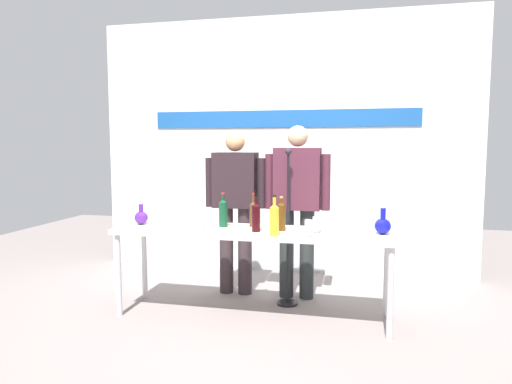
% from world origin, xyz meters
% --- Properties ---
extents(ground_plane, '(10.00, 10.00, 0.00)m').
position_xyz_m(ground_plane, '(0.00, 0.00, 0.00)').
color(ground_plane, gray).
extents(back_wall, '(4.46, 0.11, 3.00)m').
position_xyz_m(back_wall, '(0.00, 1.56, 1.50)').
color(back_wall, silver).
rests_on(back_wall, ground).
extents(display_table, '(2.43, 0.60, 0.78)m').
position_xyz_m(display_table, '(0.00, 0.00, 0.71)').
color(display_table, silver).
rests_on(display_table, ground).
extents(decanter_blue_left, '(0.12, 0.12, 0.19)m').
position_xyz_m(decanter_blue_left, '(-1.07, 0.04, 0.84)').
color(decanter_blue_left, '#532290').
rests_on(decanter_blue_left, display_table).
extents(decanter_blue_right, '(0.13, 0.13, 0.22)m').
position_xyz_m(decanter_blue_right, '(1.10, 0.04, 0.85)').
color(decanter_blue_right, '#1115B0').
rests_on(decanter_blue_right, display_table).
extents(presenter_left, '(0.62, 0.22, 1.64)m').
position_xyz_m(presenter_left, '(-0.31, 0.59, 0.94)').
color(presenter_left, '#35292D').
rests_on(presenter_left, ground).
extents(presenter_right, '(0.64, 0.22, 1.70)m').
position_xyz_m(presenter_right, '(0.31, 0.59, 0.98)').
color(presenter_right, '#282E2E').
rests_on(presenter_right, ground).
extents(wine_bottle_0, '(0.07, 0.07, 0.30)m').
position_xyz_m(wine_bottle_0, '(0.25, 0.01, 0.91)').
color(wine_bottle_0, '#4E2D0B').
rests_on(wine_bottle_0, display_table).
extents(wine_bottle_1, '(0.07, 0.07, 0.34)m').
position_xyz_m(wine_bottle_1, '(0.24, -0.23, 0.92)').
color(wine_bottle_1, gold).
rests_on(wine_bottle_1, display_table).
extents(wine_bottle_2, '(0.07, 0.07, 0.30)m').
position_xyz_m(wine_bottle_2, '(0.05, -0.08, 0.91)').
color(wine_bottle_2, black).
rests_on(wine_bottle_2, display_table).
extents(wine_bottle_3, '(0.07, 0.07, 0.31)m').
position_xyz_m(wine_bottle_3, '(-0.03, 0.16, 0.90)').
color(wine_bottle_3, '#4F3019').
rests_on(wine_bottle_3, display_table).
extents(wine_bottle_4, '(0.08, 0.08, 0.31)m').
position_xyz_m(wine_bottle_4, '(-0.29, 0.08, 0.91)').
color(wine_bottle_4, '#114028').
rests_on(wine_bottle_4, display_table).
extents(wine_glass_left_0, '(0.06, 0.06, 0.16)m').
position_xyz_m(wine_glass_left_0, '(-0.84, 0.05, 0.89)').
color(wine_glass_left_0, white).
rests_on(wine_glass_left_0, display_table).
extents(wine_glass_left_1, '(0.07, 0.07, 0.15)m').
position_xyz_m(wine_glass_left_1, '(-0.67, -0.14, 0.88)').
color(wine_glass_left_1, white).
rests_on(wine_glass_left_1, display_table).
extents(wine_glass_left_2, '(0.06, 0.06, 0.17)m').
position_xyz_m(wine_glass_left_2, '(-0.50, 0.08, 0.90)').
color(wine_glass_left_2, white).
rests_on(wine_glass_left_2, display_table).
extents(wine_glass_right_0, '(0.06, 0.06, 0.14)m').
position_xyz_m(wine_glass_right_0, '(0.52, -0.25, 0.88)').
color(wine_glass_right_0, white).
rests_on(wine_glass_right_0, display_table).
extents(wine_glass_right_1, '(0.07, 0.07, 0.15)m').
position_xyz_m(wine_glass_right_1, '(0.60, 0.05, 0.89)').
color(wine_glass_right_1, white).
rests_on(wine_glass_right_1, display_table).
extents(wine_glass_right_2, '(0.06, 0.06, 0.15)m').
position_xyz_m(wine_glass_right_2, '(0.68, 0.13, 0.89)').
color(wine_glass_right_2, white).
rests_on(wine_glass_right_2, display_table).
extents(wine_glass_right_3, '(0.06, 0.06, 0.15)m').
position_xyz_m(wine_glass_right_3, '(0.85, 0.20, 0.88)').
color(wine_glass_right_3, white).
rests_on(wine_glass_right_3, display_table).
extents(wine_glass_right_4, '(0.06, 0.06, 0.14)m').
position_xyz_m(wine_glass_right_4, '(0.91, -0.12, 0.87)').
color(wine_glass_right_4, white).
rests_on(wine_glass_right_4, display_table).
extents(wine_glass_right_5, '(0.07, 0.07, 0.14)m').
position_xyz_m(wine_glass_right_5, '(0.56, -0.06, 0.87)').
color(wine_glass_right_5, white).
rests_on(wine_glass_right_5, display_table).
extents(microphone_stand, '(0.20, 0.20, 1.48)m').
position_xyz_m(microphone_stand, '(0.26, 0.37, 0.49)').
color(microphone_stand, black).
rests_on(microphone_stand, ground).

